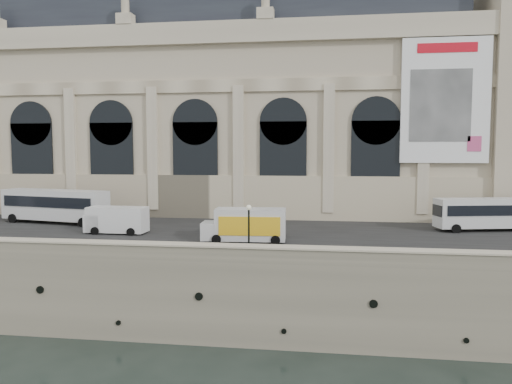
% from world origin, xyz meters
% --- Properties ---
extents(ground, '(260.00, 260.00, 0.00)m').
position_xyz_m(ground, '(0.00, 0.00, 0.00)').
color(ground, black).
rests_on(ground, ground).
extents(quay, '(160.00, 70.00, 6.00)m').
position_xyz_m(quay, '(0.00, 35.00, 3.00)').
color(quay, gray).
rests_on(quay, ground).
extents(street, '(160.00, 24.00, 0.06)m').
position_xyz_m(street, '(0.00, 14.00, 6.03)').
color(street, '#2D2D2D').
rests_on(street, quay).
extents(parapet, '(160.00, 1.40, 1.21)m').
position_xyz_m(parapet, '(0.00, 0.60, 6.62)').
color(parapet, gray).
rests_on(parapet, quay).
extents(museum, '(69.00, 18.70, 29.10)m').
position_xyz_m(museum, '(-5.98, 30.86, 19.72)').
color(museum, '#B8AB8D').
rests_on(museum, quay).
extents(bus_left, '(12.49, 4.89, 3.61)m').
position_xyz_m(bus_left, '(-17.90, 15.94, 8.02)').
color(bus_left, silver).
rests_on(bus_left, quay).
extents(bus_right, '(11.03, 4.52, 3.18)m').
position_xyz_m(bus_right, '(26.63, 17.21, 7.79)').
color(bus_right, silver).
rests_on(bus_right, quay).
extents(van_b, '(5.27, 2.42, 2.29)m').
position_xyz_m(van_b, '(4.15, 10.55, 7.17)').
color(van_b, silver).
rests_on(van_b, quay).
extents(van_c, '(5.74, 2.47, 2.53)m').
position_xyz_m(van_c, '(-8.95, 10.70, 7.29)').
color(van_c, silver).
rests_on(van_c, quay).
extents(box_truck, '(7.25, 2.88, 2.88)m').
position_xyz_m(box_truck, '(4.00, 8.24, 7.45)').
color(box_truck, silver).
rests_on(box_truck, quay).
extents(lamp_right, '(0.39, 0.39, 3.82)m').
position_xyz_m(lamp_right, '(5.13, 2.71, 7.90)').
color(lamp_right, black).
rests_on(lamp_right, quay).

